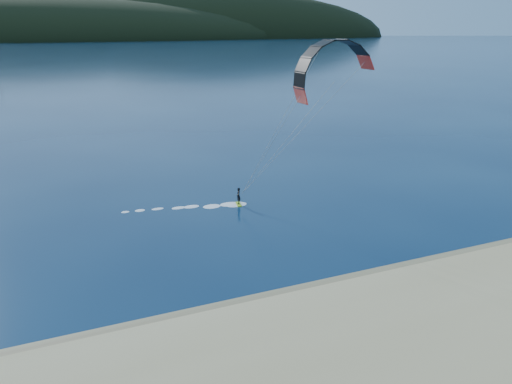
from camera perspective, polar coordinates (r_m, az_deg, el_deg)
ground at (r=26.21m, az=4.70°, el=-17.49°), size 1800.00×1800.00×0.00m
wet_sand at (r=29.56m, az=0.53°, el=-12.78°), size 220.00×2.50×0.10m
headland at (r=764.18m, az=-23.43°, el=15.63°), size 1200.00×310.00×140.00m
kitesurfer_near at (r=41.58m, az=8.09°, el=11.65°), size 20.88×7.72×14.33m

